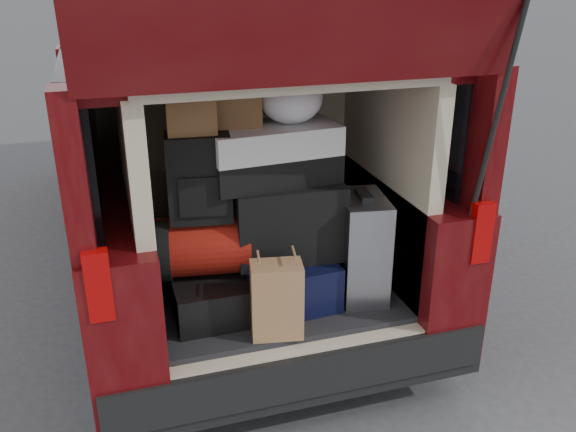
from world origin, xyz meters
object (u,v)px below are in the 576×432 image
(black_hardshell, at_px, (208,292))
(backpack, at_px, (199,177))
(black_soft_case, at_px, (287,219))
(twotone_duffel, at_px, (272,154))
(red_duffel, at_px, (203,245))
(navy_hardshell, at_px, (282,275))
(kraft_bag, at_px, (277,300))
(silver_roller, at_px, (361,247))

(black_hardshell, xyz_separation_m, backpack, (-0.01, 0.02, 0.61))
(black_soft_case, relative_size, twotone_duffel, 0.87)
(backpack, bearing_deg, black_hardshell, -61.27)
(red_duffel, bearing_deg, backpack, -79.95)
(red_duffel, xyz_separation_m, twotone_duffel, (0.37, 0.04, 0.43))
(navy_hardshell, distance_m, kraft_bag, 0.36)
(kraft_bag, distance_m, black_soft_case, 0.44)
(silver_roller, bearing_deg, black_hardshell, -176.62)
(black_soft_case, bearing_deg, red_duffel, -179.29)
(kraft_bag, height_order, backpack, backpack)
(black_hardshell, distance_m, red_duffel, 0.25)
(red_duffel, bearing_deg, navy_hardshell, 7.40)
(kraft_bag, bearing_deg, backpack, 140.34)
(red_duffel, height_order, black_soft_case, black_soft_case)
(backpack, bearing_deg, navy_hardshell, 9.15)
(red_duffel, height_order, twotone_duffel, twotone_duffel)
(red_duffel, xyz_separation_m, black_soft_case, (0.43, -0.01, 0.09))
(navy_hardshell, xyz_separation_m, twotone_duffel, (-0.04, 0.04, 0.65))
(black_hardshell, xyz_separation_m, red_duffel, (-0.01, 0.03, 0.25))
(silver_roller, xyz_separation_m, backpack, (-0.80, 0.09, 0.43))
(navy_hardshell, bearing_deg, black_soft_case, -20.07)
(kraft_bag, relative_size, twotone_duffel, 0.59)
(black_soft_case, bearing_deg, black_hardshell, -175.33)
(black_hardshell, xyz_separation_m, twotone_duffel, (0.36, 0.06, 0.68))
(silver_roller, bearing_deg, kraft_bag, -146.90)
(kraft_bag, bearing_deg, silver_roller, 34.64)
(kraft_bag, xyz_separation_m, black_soft_case, (0.15, 0.33, 0.25))
(navy_hardshell, height_order, silver_roller, silver_roller)
(black_hardshell, height_order, navy_hardshell, navy_hardshell)
(backpack, bearing_deg, kraft_bag, -41.67)
(backpack, distance_m, twotone_duffel, 0.38)
(twotone_duffel, bearing_deg, backpack, -177.79)
(silver_roller, relative_size, kraft_bag, 1.48)
(kraft_bag, relative_size, backpack, 0.88)
(black_hardshell, xyz_separation_m, silver_roller, (0.80, -0.07, 0.17))
(black_hardshell, distance_m, silver_roller, 0.82)
(red_duffel, relative_size, twotone_duffel, 0.72)
(twotone_duffel, bearing_deg, navy_hardshell, -54.02)
(kraft_bag, distance_m, red_duffel, 0.47)
(navy_hardshell, distance_m, silver_roller, 0.44)
(kraft_bag, height_order, black_soft_case, black_soft_case)
(backpack, relative_size, twotone_duffel, 0.67)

